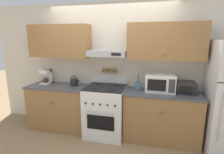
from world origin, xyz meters
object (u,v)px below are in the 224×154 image
Objects in this scene: coffee_maker at (47,76)px; utensil_crock at (138,86)px; microwave at (160,83)px; tea_kettle at (74,82)px; toaster_oven at (186,87)px; stove_range at (106,111)px.

coffee_maker and utensil_crock have the same top height.
coffee_maker is 0.59× the size of microwave.
tea_kettle reaches higher than toaster_oven.
toaster_oven is (2.79, -0.03, -0.05)m from coffee_maker.
toaster_oven is (0.83, -0.00, 0.02)m from utensil_crock.
utensil_crock is at bearing -177.39° from microwave.
utensil_crock is at bearing 0.00° from tea_kettle.
tea_kettle is at bearing -2.72° from coffee_maker.
utensil_crock is (0.60, 0.13, 0.51)m from stove_range.
stove_range is at bearing -171.41° from microwave.
tea_kettle is (-0.70, 0.13, 0.51)m from stove_range.
stove_range is 0.88m from tea_kettle.
utensil_crock is at bearing 179.88° from toaster_oven.
stove_range is 1.16m from microwave.
microwave is 0.40m from utensil_crock.
toaster_oven reaches higher than stove_range.
stove_range is 1.48m from coffee_maker.
microwave reaches higher than tea_kettle.
tea_kettle is 2.13m from toaster_oven.
utensil_crock reaches higher than toaster_oven.
microwave is 1.60× the size of toaster_oven.
microwave is (0.99, 0.15, 0.58)m from stove_range.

